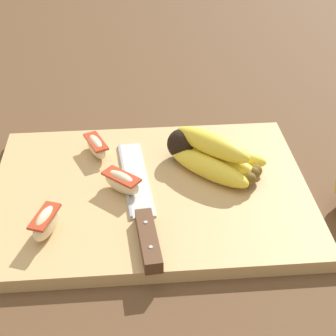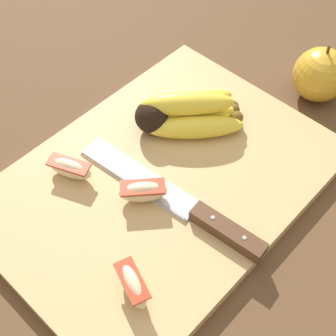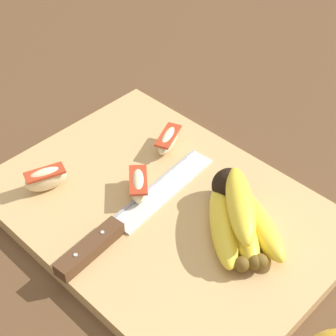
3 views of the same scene
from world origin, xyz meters
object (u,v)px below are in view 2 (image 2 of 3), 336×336
at_px(chefs_knife, 195,212).
at_px(apple_wedge_far, 133,285).
at_px(whole_apple, 320,75).
at_px(apple_wedge_near, 143,192).
at_px(apple_wedge_middle, 70,168).
at_px(banana_bunch, 186,114).

height_order(chefs_knife, apple_wedge_far, apple_wedge_far).
height_order(apple_wedge_far, whole_apple, whole_apple).
xyz_separation_m(apple_wedge_near, apple_wedge_middle, (-0.04, 0.10, -0.00)).
bearing_deg(apple_wedge_near, banana_bunch, 19.09).
xyz_separation_m(banana_bunch, apple_wedge_middle, (-0.17, 0.05, -0.01)).
bearing_deg(apple_wedge_middle, whole_apple, -20.98).
bearing_deg(whole_apple, chefs_knife, -176.86).
bearing_deg(chefs_knife, apple_wedge_middle, 112.39).
height_order(chefs_knife, apple_wedge_near, apple_wedge_near).
bearing_deg(banana_bunch, apple_wedge_middle, 163.63).
relative_size(apple_wedge_middle, apple_wedge_far, 1.04).
height_order(banana_bunch, chefs_knife, banana_bunch).
xyz_separation_m(apple_wedge_near, whole_apple, (0.33, -0.05, 0.00)).
xyz_separation_m(banana_bunch, apple_wedge_far, (-0.23, -0.13, -0.00)).
bearing_deg(chefs_knife, apple_wedge_near, 113.29).
bearing_deg(apple_wedge_far, apple_wedge_near, 39.82).
height_order(banana_bunch, apple_wedge_near, banana_bunch).
relative_size(apple_wedge_middle, whole_apple, 0.68).
xyz_separation_m(banana_bunch, apple_wedge_near, (-0.13, -0.05, -0.01)).
height_order(chefs_knife, apple_wedge_middle, apple_wedge_middle).
relative_size(apple_wedge_far, whole_apple, 0.65).
height_order(chefs_knife, whole_apple, whole_apple).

